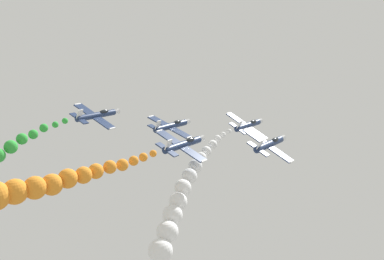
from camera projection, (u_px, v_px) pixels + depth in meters
airplane_lead at (248, 125)px, 87.94m from camera, size 8.67×10.35×4.69m
smoke_trail_lead at (179, 205)px, 65.46m from camera, size 7.07×28.57×13.16m
airplane_left_inner at (171, 126)px, 83.44m from camera, size 9.18×10.35×3.48m
airplane_right_inner at (270, 144)px, 73.01m from camera, size 8.68×10.35×4.67m
airplane_left_outer at (183, 144)px, 70.37m from camera, size 8.93×10.35×4.09m
smoke_trail_left_outer at (34, 187)px, 50.95m from camera, size 5.61×26.82×3.32m
airplane_right_outer at (97, 115)px, 81.30m from camera, size 8.97×10.35×4.00m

